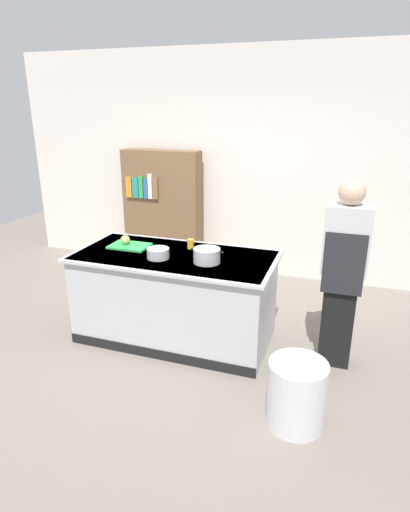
# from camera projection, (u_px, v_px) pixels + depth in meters

# --- Properties ---
(ground_plane) EXTENTS (10.00, 10.00, 0.00)m
(ground_plane) POSITION_uv_depth(u_px,v_px,m) (176.00, 336.00, 4.47)
(ground_plane) COLOR slate
(back_wall) EXTENTS (6.40, 0.12, 3.00)m
(back_wall) POSITION_uv_depth(u_px,v_px,m) (233.00, 165.00, 5.84)
(back_wall) COLOR silver
(back_wall) RESTS_ON ground_plane
(counter_island) EXTENTS (1.98, 0.98, 0.90)m
(counter_island) POSITION_uv_depth(u_px,v_px,m) (175.00, 295.00, 4.31)
(counter_island) COLOR #B7BABF
(counter_island) RESTS_ON ground_plane
(cutting_board) EXTENTS (0.40, 0.28, 0.02)m
(cutting_board) POSITION_uv_depth(u_px,v_px,m) (130.00, 246.00, 4.40)
(cutting_board) COLOR green
(cutting_board) RESTS_ON counter_island
(onion) EXTENTS (0.10, 0.10, 0.10)m
(onion) POSITION_uv_depth(u_px,v_px,m) (125.00, 240.00, 4.40)
(onion) COLOR tan
(onion) RESTS_ON cutting_board
(stock_pot) EXTENTS (0.32, 0.25, 0.13)m
(stock_pot) POSITION_uv_depth(u_px,v_px,m) (207.00, 256.00, 3.95)
(stock_pot) COLOR #B7BABF
(stock_pot) RESTS_ON counter_island
(mixing_bowl) EXTENTS (0.21, 0.21, 0.10)m
(mixing_bowl) POSITION_uv_depth(u_px,v_px,m) (158.00, 253.00, 4.07)
(mixing_bowl) COLOR #B7BABF
(mixing_bowl) RESTS_ON counter_island
(juice_cup) EXTENTS (0.07, 0.07, 0.10)m
(juice_cup) POSITION_uv_depth(u_px,v_px,m) (191.00, 244.00, 4.33)
(juice_cup) COLOR yellow
(juice_cup) RESTS_ON counter_island
(trash_bin) EXTENTS (0.44, 0.44, 0.52)m
(trash_bin) POSITION_uv_depth(u_px,v_px,m) (296.00, 394.00, 3.17)
(trash_bin) COLOR silver
(trash_bin) RESTS_ON ground_plane
(person_chef) EXTENTS (0.38, 0.25, 1.72)m
(person_chef) POSITION_uv_depth(u_px,v_px,m) (343.00, 271.00, 3.72)
(person_chef) COLOR black
(person_chef) RESTS_ON ground_plane
(bookshelf) EXTENTS (1.10, 0.31, 1.70)m
(bookshelf) POSITION_uv_depth(u_px,v_px,m) (163.00, 211.00, 6.08)
(bookshelf) COLOR brown
(bookshelf) RESTS_ON ground_plane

